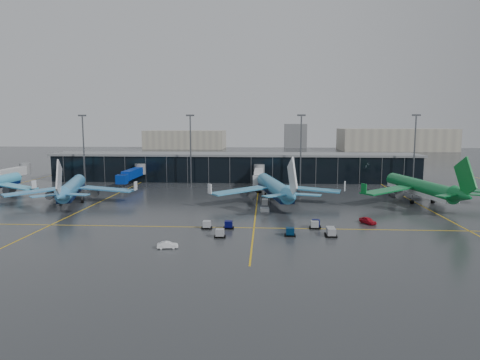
# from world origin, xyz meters

# --- Properties ---
(ground) EXTENTS (600.00, 600.00, 0.00)m
(ground) POSITION_xyz_m (0.00, 0.00, 0.00)
(ground) COLOR #282B2D
(ground) RESTS_ON ground
(terminal_pier) EXTENTS (142.00, 17.00, 10.70)m
(terminal_pier) POSITION_xyz_m (0.00, 62.00, 5.42)
(terminal_pier) COLOR black
(terminal_pier) RESTS_ON ground
(jet_bridges) EXTENTS (94.00, 27.50, 7.20)m
(jet_bridges) POSITION_xyz_m (-35.00, 42.99, 4.55)
(jet_bridges) COLOR #595B60
(jet_bridges) RESTS_ON ground
(flood_masts) EXTENTS (203.00, 0.50, 25.50)m
(flood_masts) POSITION_xyz_m (5.00, 50.00, 13.81)
(flood_masts) COLOR #595B60
(flood_masts) RESTS_ON ground
(distant_hangars) EXTENTS (260.00, 71.00, 22.00)m
(distant_hangars) POSITION_xyz_m (49.94, 270.08, 8.79)
(distant_hangars) COLOR #B2AD99
(distant_hangars) RESTS_ON ground
(taxi_lines) EXTENTS (220.00, 120.00, 0.02)m
(taxi_lines) POSITION_xyz_m (10.00, 10.61, 0.01)
(taxi_lines) COLOR gold
(taxi_lines) RESTS_ON ground
(airliner_arkefly) EXTENTS (47.73, 51.17, 12.98)m
(airliner_arkefly) POSITION_xyz_m (-42.73, 12.56, 6.49)
(airliner_arkefly) COLOR #3A88BF
(airliner_arkefly) RESTS_ON ground
(airliner_klm_near) EXTENTS (46.87, 51.17, 13.69)m
(airliner_klm_near) POSITION_xyz_m (14.88, 15.67, 6.84)
(airliner_klm_near) COLOR #3A90BF
(airliner_klm_near) RESTS_ON ground
(airliner_aer_lingus) EXTENTS (46.37, 50.83, 13.77)m
(airliner_aer_lingus) POSITION_xyz_m (56.07, 18.29, 6.89)
(airliner_aer_lingus) COLOR #0D6E32
(airliner_aer_lingus) RESTS_ON ground
(baggage_carts) EXTENTS (27.71, 10.83, 1.70)m
(baggage_carts) POSITION_xyz_m (15.32, -18.39, 0.76)
(baggage_carts) COLOR black
(baggage_carts) RESTS_ON ground
(mobile_airstair) EXTENTS (2.31, 3.28, 3.45)m
(mobile_airstair) POSITION_xyz_m (12.26, 3.07, 0.77)
(mobile_airstair) COLOR silver
(mobile_airstair) RESTS_ON ground
(service_van_red) EXTENTS (3.60, 4.60, 1.47)m
(service_van_red) POSITION_xyz_m (35.34, -9.58, 0.73)
(service_van_red) COLOR #B10D1C
(service_van_red) RESTS_ON ground
(service_van_white) EXTENTS (3.93, 1.96, 1.24)m
(service_van_white) POSITION_xyz_m (-5.10, -31.09, 0.62)
(service_van_white) COLOR white
(service_van_white) RESTS_ON ground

